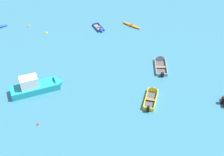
# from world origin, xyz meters

# --- Properties ---
(rowboat_yellow_far_back) EXTENTS (2.17, 3.84, 1.02)m
(rowboat_yellow_far_back) POSITION_xyz_m (4.15, 18.20, 0.20)
(rowboat_yellow_far_back) COLOR #4C4C51
(rowboat_yellow_far_back) RESTS_ON ground_plane
(motor_launch_turquoise_far_left) EXTENTS (6.01, 3.38, 2.29)m
(motor_launch_turquoise_far_left) POSITION_xyz_m (-8.15, 19.82, 0.64)
(motor_launch_turquoise_far_left) COLOR teal
(motor_launch_turquoise_far_left) RESTS_ON ground_plane
(rowboat_deep_blue_center) EXTENTS (1.86, 2.83, 0.87)m
(rowboat_deep_blue_center) POSITION_xyz_m (-1.10, 32.51, 0.12)
(rowboat_deep_blue_center) COLOR gray
(rowboat_deep_blue_center) RESTS_ON ground_plane
(rowboat_grey_midfield_left) EXTENTS (1.68, 3.99, 1.24)m
(rowboat_grey_midfield_left) POSITION_xyz_m (6.12, 24.11, 0.17)
(rowboat_grey_midfield_left) COLOR #4C4C51
(rowboat_grey_midfield_left) RESTS_ON ground_plane
(kayak_orange_back_row_right) EXTENTS (2.72, 2.55, 0.31)m
(kayak_orange_back_row_right) POSITION_xyz_m (3.56, 33.57, 0.15)
(kayak_orange_back_row_right) COLOR orange
(kayak_orange_back_row_right) RESTS_ON ground_plane
(mooring_buoy_far_field) EXTENTS (0.29, 0.29, 0.29)m
(mooring_buoy_far_field) POSITION_xyz_m (-7.55, 14.72, 0.00)
(mooring_buoy_far_field) COLOR red
(mooring_buoy_far_field) RESTS_ON ground_plane
(mooring_buoy_between_boats_left) EXTENTS (0.40, 0.40, 0.40)m
(mooring_buoy_between_boats_left) POSITION_xyz_m (-8.83, 32.19, 0.00)
(mooring_buoy_between_boats_left) COLOR yellow
(mooring_buoy_between_boats_left) RESTS_ON ground_plane
(mooring_buoy_outer_edge) EXTENTS (0.34, 0.34, 0.34)m
(mooring_buoy_outer_edge) POSITION_xyz_m (-11.67, 34.27, 0.00)
(mooring_buoy_outer_edge) COLOR orange
(mooring_buoy_outer_edge) RESTS_ON ground_plane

